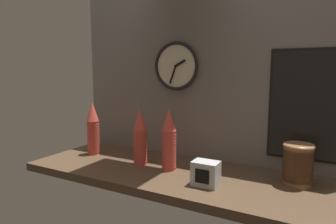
{
  "coord_description": "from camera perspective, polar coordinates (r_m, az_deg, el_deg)",
  "views": [
    {
      "loc": [
        0.61,
        -1.27,
        0.5
      ],
      "look_at": [
        -0.11,
        0.04,
        0.28
      ],
      "focal_mm": 32.0,
      "sensor_mm": 36.0,
      "label": 1
    }
  ],
  "objects": [
    {
      "name": "cup_stack_center_left",
      "position": [
        1.57,
        -5.29,
        -4.67
      ],
      "size": [
        0.07,
        0.07,
        0.3
      ],
      "color": "#DB4C3D",
      "rests_on": "ground_plane"
    },
    {
      "name": "menu_board",
      "position": [
        1.52,
        25.12,
        1.15
      ],
      "size": [
        0.35,
        0.01,
        0.52
      ],
      "color": "black"
    },
    {
      "name": "cup_stack_center",
      "position": [
        1.48,
        0.2,
        -5.18
      ],
      "size": [
        0.07,
        0.07,
        0.31
      ],
      "color": "#DB4C3D",
      "rests_on": "ground_plane"
    },
    {
      "name": "cup_stack_far_left",
      "position": [
        1.8,
        -14.1,
        -2.99
      ],
      "size": [
        0.07,
        0.07,
        0.31
      ],
      "color": "#DB4C3D",
      "rests_on": "ground_plane"
    },
    {
      "name": "wall_tiled_back",
      "position": [
        1.65,
        7.27,
        9.08
      ],
      "size": [
        1.6,
        0.03,
        1.05
      ],
      "color": "slate",
      "rests_on": "ground_plane"
    },
    {
      "name": "ground_plane",
      "position": [
        1.5,
        3.07,
        -12.04
      ],
      "size": [
        1.6,
        0.56,
        0.04
      ],
      "primitive_type": "cube",
      "color": "#4C3826"
    },
    {
      "name": "wall_clock",
      "position": [
        1.69,
        1.58,
        8.74
      ],
      "size": [
        0.27,
        0.03,
        0.27
      ],
      "color": "beige"
    },
    {
      "name": "napkin_dispenser",
      "position": [
        1.32,
        7.19,
        -11.54
      ],
      "size": [
        0.11,
        0.08,
        0.11
      ],
      "color": "#B7B7BC",
      "rests_on": "ground_plane"
    },
    {
      "name": "bowl_stack_far_right",
      "position": [
        1.41,
        23.5,
        -9.03
      ],
      "size": [
        0.13,
        0.13,
        0.18
      ],
      "color": "brown",
      "rests_on": "ground_plane"
    }
  ]
}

